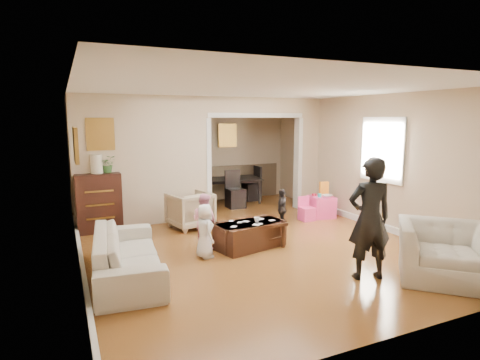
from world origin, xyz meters
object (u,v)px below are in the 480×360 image
adult_person (370,219)px  child_kneel_a (205,231)px  armchair_back (190,210)px  cyan_cup (320,195)px  child_kneel_b (204,221)px  dresser (99,202)px  dining_table (225,190)px  coffee_cup (257,220)px  sofa (127,254)px  table_lamp (97,164)px  play_table (322,207)px  armchair_front (445,252)px  child_toddler (282,209)px  coffee_table (250,235)px

adult_person → child_kneel_a: 2.44m
armchair_back → cyan_cup: 2.81m
child_kneel_a → child_kneel_b: size_ratio=0.92×
dresser → dining_table: (3.18, 1.42, -0.25)m
coffee_cup → cyan_cup: (2.12, 1.21, 0.03)m
sofa → cyan_cup: size_ratio=26.84×
armchair_back → dining_table: bearing=-141.4°
cyan_cup → table_lamp: bearing=168.4°
play_table → adult_person: adult_person is taller
armchair_front → cyan_cup: bearing=126.3°
sofa → armchair_back: 2.51m
sofa → play_table: (4.38, 1.61, -0.08)m
armchair_front → armchair_back: bearing=164.5°
table_lamp → play_table: size_ratio=0.75×
table_lamp → child_toddler: 3.62m
coffee_cup → adult_person: adult_person is taller
armchair_back → coffee_table: bearing=96.2°
dining_table → dresser: bearing=-146.5°
coffee_table → play_table: (2.32, 1.21, 0.02)m
coffee_table → adult_person: bearing=-64.0°
play_table → dining_table: size_ratio=0.27×
table_lamp → child_kneel_a: table_lamp is taller
sofa → dresser: bearing=9.2°
sofa → play_table: size_ratio=4.46×
dresser → play_table: size_ratio=2.33×
child_kneel_b → coffee_table: bearing=-147.0°
dresser → table_lamp: table_lamp is taller
sofa → cyan_cup: (4.28, 1.56, 0.19)m
armchair_back → cyan_cup: size_ratio=9.71×
dresser → coffee_table: (2.20, -2.07, -0.35)m
dresser → cyan_cup: 4.52m
child_toddler → coffee_cup: bearing=-13.7°
armchair_front → play_table: 3.53m
table_lamp → coffee_cup: size_ratio=3.74×
cyan_cup → coffee_table: bearing=-152.4°
coffee_cup → child_kneel_b: bearing=156.4°
child_kneel_b → armchair_front: bearing=-169.8°
coffee_table → child_toddler: child_toddler is taller
cyan_cup → child_kneel_a: size_ratio=0.09×
sofa → child_toddler: child_toddler is taller
armchair_front → table_lamp: 5.97m
coffee_table → child_toddler: (1.05, 0.75, 0.19)m
cyan_cup → dining_table: bearing=118.0°
cyan_cup → dining_table: size_ratio=0.04×
coffee_cup → play_table: size_ratio=0.20×
coffee_cup → child_kneel_a: child_kneel_a is taller
armchair_back → dresser: 1.73m
armchair_front → coffee_table: armchair_front is taller
child_kneel_b → child_toddler: child_kneel_b is taller
armchair_back → child_toddler: (1.59, -0.86, 0.05)m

